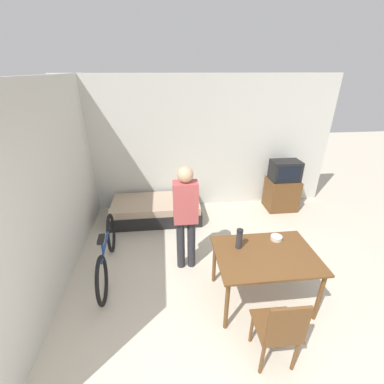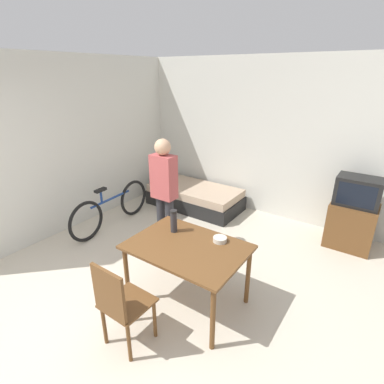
% 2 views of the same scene
% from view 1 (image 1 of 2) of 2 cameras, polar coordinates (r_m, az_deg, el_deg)
% --- Properties ---
extents(ground_plane, '(20.00, 20.00, 0.00)m').
position_cam_1_polar(ground_plane, '(3.23, 12.83, -34.19)').
color(ground_plane, beige).
extents(wall_back, '(5.45, 0.06, 2.70)m').
position_cam_1_polar(wall_back, '(5.35, 2.17, 10.37)').
color(wall_back, silver).
rests_on(wall_back, ground_plane).
extents(wall_left, '(0.06, 4.59, 2.70)m').
position_cam_1_polar(wall_left, '(3.87, -28.44, 1.00)').
color(wall_left, silver).
rests_on(wall_left, ground_plane).
extents(daybed, '(1.76, 0.87, 0.40)m').
position_cam_1_polar(daybed, '(5.24, -7.98, -3.93)').
color(daybed, black).
rests_on(daybed, ground_plane).
extents(tv, '(0.62, 0.51, 1.08)m').
position_cam_1_polar(tv, '(5.77, 19.45, 1.04)').
color(tv, brown).
rests_on(tv, ground_plane).
extents(dining_table, '(1.23, 0.87, 0.74)m').
position_cam_1_polar(dining_table, '(3.38, 15.96, -14.19)').
color(dining_table, brown).
rests_on(dining_table, ground_plane).
extents(wooden_chair, '(0.42, 0.42, 0.93)m').
position_cam_1_polar(wooden_chair, '(2.91, 19.02, -26.93)').
color(wooden_chair, brown).
rests_on(wooden_chair, ground_plane).
extents(bicycle, '(0.16, 1.71, 0.74)m').
position_cam_1_polar(bicycle, '(4.06, -18.38, -12.75)').
color(bicycle, black).
rests_on(bicycle, ground_plane).
extents(person_standing, '(0.34, 0.22, 1.63)m').
position_cam_1_polar(person_standing, '(3.60, -1.42, -4.58)').
color(person_standing, '#28282D').
rests_on(person_standing, ground_plane).
extents(thermos_flask, '(0.08, 0.08, 0.27)m').
position_cam_1_polar(thermos_flask, '(3.27, 10.47, -10.00)').
color(thermos_flask, '#2D2D33').
rests_on(thermos_flask, dining_table).
extents(mate_bowl, '(0.15, 0.15, 0.05)m').
position_cam_1_polar(mate_bowl, '(3.60, 18.25, -9.65)').
color(mate_bowl, beige).
rests_on(mate_bowl, dining_table).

